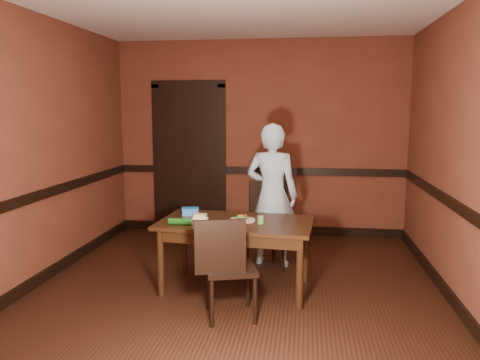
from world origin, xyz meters
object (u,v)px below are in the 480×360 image
(person, at_px, (272,195))
(sandwich_plate, at_px, (242,219))
(chair_near, at_px, (231,266))
(sauce_jar, at_px, (261,220))
(dining_table, at_px, (236,255))
(cheese_saucer, at_px, (200,217))
(chair_far, at_px, (261,226))
(food_tub, at_px, (190,211))

(person, xyz_separation_m, sandwich_plate, (-0.23, -0.80, -0.10))
(chair_near, height_order, person, person)
(sandwich_plate, xyz_separation_m, sauce_jar, (0.19, -0.08, 0.02))
(dining_table, xyz_separation_m, cheese_saucer, (-0.36, 0.03, 0.36))
(chair_far, distance_m, cheese_saucer, 0.86)
(sandwich_plate, distance_m, food_tub, 0.60)
(sauce_jar, xyz_separation_m, cheese_saucer, (-0.61, 0.11, -0.02))
(dining_table, xyz_separation_m, chair_near, (0.05, -0.62, 0.10))
(sauce_jar, xyz_separation_m, food_tub, (-0.75, 0.27, -0.00))
(food_tub, bearing_deg, sauce_jar, -35.31)
(dining_table, relative_size, person, 0.91)
(cheese_saucer, bearing_deg, dining_table, -4.88)
(dining_table, relative_size, chair_near, 1.65)
(person, xyz_separation_m, sauce_jar, (-0.04, -0.87, -0.08))
(chair_far, relative_size, food_tub, 4.86)
(chair_near, distance_m, cheese_saucer, 0.82)
(chair_far, relative_size, cheese_saucer, 5.90)
(person, height_order, sandwich_plate, person)
(food_tub, bearing_deg, person, 21.80)
(chair_near, bearing_deg, chair_far, -112.65)
(dining_table, xyz_separation_m, person, (0.29, 0.80, 0.46))
(sandwich_plate, bearing_deg, person, 74.17)
(food_tub, bearing_deg, dining_table, -36.84)
(person, bearing_deg, sandwich_plate, 84.50)
(dining_table, height_order, person, person)
(person, bearing_deg, sauce_jar, 97.81)
(person, xyz_separation_m, cheese_saucer, (-0.65, -0.77, -0.10))
(chair_far, xyz_separation_m, cheese_saucer, (-0.54, -0.62, 0.23))
(sandwich_plate, xyz_separation_m, food_tub, (-0.57, 0.20, 0.02))
(dining_table, xyz_separation_m, chair_far, (0.18, 0.66, 0.14))
(dining_table, bearing_deg, food_tub, 162.87)
(chair_far, bearing_deg, sandwich_plate, -118.87)
(cheese_saucer, bearing_deg, person, 49.82)
(dining_table, bearing_deg, person, 74.60)
(chair_near, distance_m, person, 1.48)
(sauce_jar, distance_m, food_tub, 0.80)
(dining_table, height_order, cheese_saucer, cheese_saucer)
(food_tub, bearing_deg, cheese_saucer, -64.94)
(dining_table, distance_m, cheese_saucer, 0.51)
(chair_near, distance_m, sandwich_plate, 0.68)
(sauce_jar, bearing_deg, dining_table, 163.30)
(chair_far, distance_m, food_tub, 0.86)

